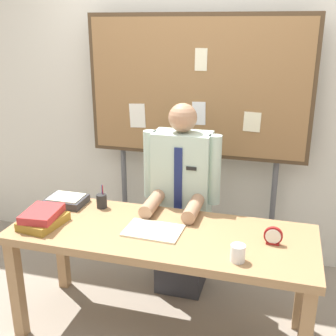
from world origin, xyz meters
The scene contains 11 objects.
ground_plane centered at (0.00, 0.00, 0.00)m, with size 12.00×12.00×0.00m, color gray.
back_wall centered at (0.00, 1.16, 1.35)m, with size 6.40×0.08×2.70m, color silver.
desk centered at (0.00, 0.00, 0.65)m, with size 1.84×0.68×0.73m.
person centered at (0.00, 0.51, 0.66)m, with size 0.55×0.56×1.42m.
bulletin_board centered at (0.00, 0.95, 1.44)m, with size 1.72×0.09×2.00m.
book_stack centered at (-0.72, -0.13, 0.78)m, with size 0.24×0.30×0.10m.
open_notebook centered at (-0.04, -0.02, 0.74)m, with size 0.34×0.24×0.01m, color #F4EFCC.
desk_clock centered at (0.66, 0.02, 0.78)m, with size 0.11×0.04×0.11m.
coffee_mug centered at (0.49, -0.22, 0.78)m, with size 0.08×0.08×0.09m, color white.
pen_holder centered at (-0.48, 0.22, 0.78)m, with size 0.07×0.07×0.16m.
paper_tray centered at (-0.74, 0.20, 0.76)m, with size 0.26×0.20×0.06m.
Camera 1 is at (0.66, -2.18, 1.92)m, focal length 45.06 mm.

